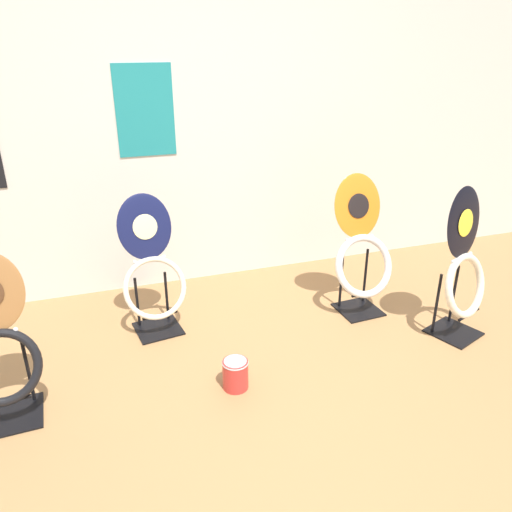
% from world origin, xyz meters
% --- Properties ---
extents(ground_plane, '(14.00, 14.00, 0.00)m').
position_xyz_m(ground_plane, '(0.00, 0.00, 0.00)').
color(ground_plane, '#A37547').
extents(wall_back, '(8.00, 0.07, 2.60)m').
position_xyz_m(wall_back, '(-0.00, 2.21, 1.30)').
color(wall_back, silver).
rests_on(wall_back, ground_plane).
extents(toilet_seat_display_navy_moon, '(0.42, 0.35, 0.88)m').
position_xyz_m(toilet_seat_display_navy_moon, '(-0.52, 1.54, 0.41)').
color(toilet_seat_display_navy_moon, black).
rests_on(toilet_seat_display_navy_moon, ground_plane).
extents(toilet_seat_display_jazz_black, '(0.44, 0.36, 0.96)m').
position_xyz_m(toilet_seat_display_jazz_black, '(1.28, 0.86, 0.43)').
color(toilet_seat_display_jazz_black, black).
rests_on(toilet_seat_display_jazz_black, ground_plane).
extents(toilet_seat_display_orange_sun, '(0.44, 0.34, 0.94)m').
position_xyz_m(toilet_seat_display_orange_sun, '(0.84, 1.33, 0.42)').
color(toilet_seat_display_orange_sun, black).
rests_on(toilet_seat_display_orange_sun, ground_plane).
extents(paint_can, '(0.14, 0.14, 0.17)m').
position_xyz_m(paint_can, '(-0.20, 0.79, 0.09)').
color(paint_can, red).
rests_on(paint_can, ground_plane).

